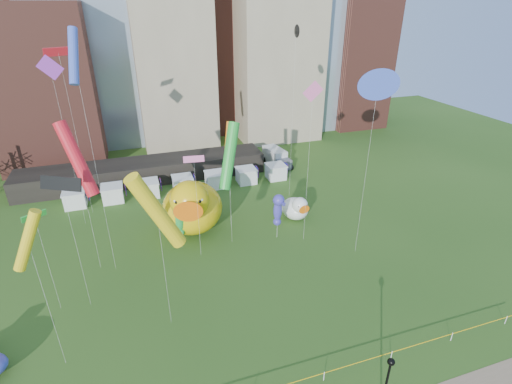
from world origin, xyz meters
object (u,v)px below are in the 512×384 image
object	(u,v)px
seahorse_purple	(278,208)
lamppost	(388,378)
seahorse_green	(179,219)
box_truck	(276,157)
small_duck	(296,208)
big_duck	(192,206)

from	to	relation	value
seahorse_purple	lamppost	xyz separation A→B (m)	(-0.92, -22.68, -1.18)
seahorse_green	box_truck	world-z (taller)	seahorse_green
lamppost	small_duck	bearing A→B (deg)	79.40
seahorse_purple	seahorse_green	bearing A→B (deg)	158.32
box_truck	seahorse_purple	bearing A→B (deg)	-118.98
small_duck	seahorse_green	bearing A→B (deg)	-177.56
small_duck	seahorse_green	world-z (taller)	seahorse_green
lamppost	box_truck	distance (m)	45.61
big_duck	small_duck	size ratio (longest dim) A/B	2.31
seahorse_green	lamppost	bearing A→B (deg)	-48.02
seahorse_purple	box_truck	bearing A→B (deg)	56.02
big_duck	seahorse_green	xyz separation A→B (m)	(-1.93, -3.10, 0.28)
big_duck	seahorse_green	distance (m)	3.67
big_duck	box_truck	xyz separation A→B (m)	(17.68, 17.16, -2.11)
seahorse_purple	small_duck	bearing A→B (deg)	28.44
seahorse_purple	box_truck	xyz separation A→B (m)	(8.34, 21.95, -2.73)
box_truck	seahorse_green	bearing A→B (deg)	-142.23
seahorse_green	seahorse_purple	world-z (taller)	seahorse_purple
small_duck	lamppost	size ratio (longest dim) A/B	0.96
seahorse_green	seahorse_purple	size ratio (longest dim) A/B	0.92
lamppost	box_truck	xyz separation A→B (m)	(9.27, 44.63, -1.55)
small_duck	box_truck	distance (m)	18.92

